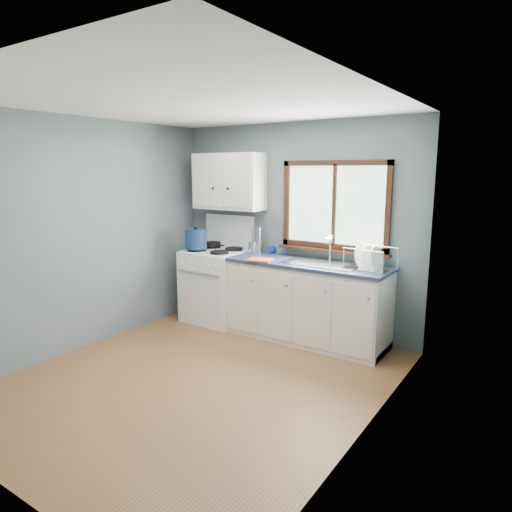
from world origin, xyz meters
The scene contains 18 objects.
floor centered at (0.00, 0.00, -0.01)m, with size 3.20×3.60×0.02m, color brown.
ceiling centered at (0.00, 0.00, 2.51)m, with size 3.20×3.60×0.02m, color white.
wall_back centered at (0.00, 1.81, 1.25)m, with size 3.20×0.02×2.50m, color slate.
wall_left centered at (-1.61, 0.00, 1.25)m, with size 0.02×3.60×2.50m, color slate.
wall_right centered at (1.61, 0.00, 1.25)m, with size 0.02×3.60×2.50m, color slate.
gas_range centered at (-0.95, 1.47, 0.49)m, with size 0.76×0.69×1.36m.
base_cabinets centered at (0.36, 1.49, 0.41)m, with size 1.85×0.60×0.88m.
countertop centered at (0.36, 1.49, 0.90)m, with size 1.89×0.64×0.04m, color #1D2741.
sink centered at (0.54, 1.49, 0.86)m, with size 0.84×0.46×0.44m.
window centered at (0.54, 1.77, 1.48)m, with size 1.36×0.10×1.03m.
upper_cabinets centered at (-0.85, 1.63, 1.80)m, with size 0.95×0.35×0.70m.
skillet centered at (-1.12, 1.60, 0.98)m, with size 0.36×0.26×0.05m.
stockpot centered at (-1.14, 1.31, 1.09)m, with size 0.32×0.32×0.28m.
utensil_crock centered at (-0.49, 1.64, 0.99)m, with size 0.12×0.12×0.35m.
thermos centered at (-0.42, 1.66, 1.08)m, with size 0.08×0.08×0.32m, color silver.
soap_bottle centered at (-0.27, 1.72, 1.04)m, with size 0.09×0.09×0.24m, color #0E24A6.
dish_towel centered at (-0.13, 1.26, 0.93)m, with size 0.27×0.20×0.02m, color #C35C2D.
dish_rack centered at (1.06, 1.52, 0.98)m, with size 0.52×0.42×0.25m.
Camera 1 is at (2.67, -3.03, 1.94)m, focal length 32.00 mm.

